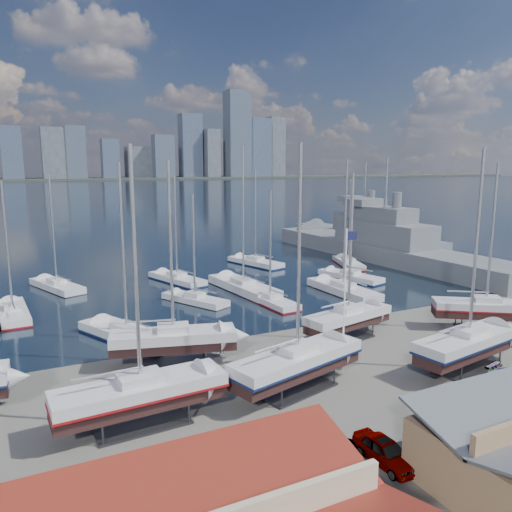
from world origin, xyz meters
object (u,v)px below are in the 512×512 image
naval_ship_east (383,250)px  flagpole (346,291)px  naval_ship_west (363,234)px  car_a (385,451)px

naval_ship_east → flagpole: (-33.06, -34.20, 4.51)m
naval_ship_east → flagpole: bearing=133.2°
naval_ship_east → naval_ship_west: naval_ship_east is taller
naval_ship_east → car_a: size_ratio=12.71×
naval_ship_east → flagpole: naval_ship_east is taller
naval_ship_east → naval_ship_west: bearing=-31.6°
naval_ship_west → car_a: naval_ship_west is taller
naval_ship_west → flagpole: 67.00m
naval_ship_east → naval_ship_west: size_ratio=1.30×
naval_ship_west → naval_ship_east: bearing=146.7°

